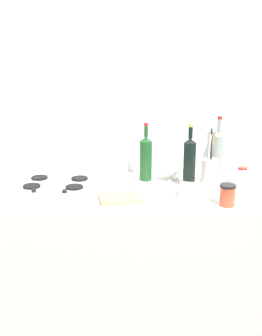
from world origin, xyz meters
The scene contains 14 objects.
ground_plane centered at (0.00, 0.00, 0.00)m, with size 6.00×6.00×0.00m, color #47423D.
counter_block centered at (0.00, 0.00, 0.45)m, with size 1.80×0.70×0.90m, color silver.
backsplash_panel centered at (0.00, 0.38, 1.14)m, with size 1.90×0.06×2.28m, color white.
stovetop_hob centered at (-0.41, 0.01, 0.91)m, with size 0.46×0.34×0.04m.
plate_stack centered at (0.62, 0.04, 0.94)m, with size 0.25×0.25×0.07m.
wine_bottle_leftmost centered at (0.31, 0.07, 1.04)m, with size 0.07×0.07×0.35m.
wine_bottle_mid_left centered at (0.49, 0.28, 1.04)m, with size 0.07×0.07×0.36m.
wine_bottle_mid_right centered at (0.07, 0.18, 1.03)m, with size 0.07×0.07×0.33m.
mixing_bowl centered at (0.22, 0.20, 0.94)m, with size 0.16×0.16×0.07m.
butter_dish centered at (0.34, -0.11, 0.93)m, with size 0.16×0.11×0.07m, color silver.
utensil_crock centered at (0.43, 0.16, 0.98)m, with size 0.09×0.09×0.31m.
condiment_jar_front centered at (0.63, 0.22, 0.94)m, with size 0.05×0.05×0.07m.
condiment_jar_rear centered at (0.48, -0.21, 0.95)m, with size 0.08×0.08×0.11m.
cutting_board centered at (-0.04, -0.16, 0.91)m, with size 0.21×0.17×0.02m, color tan.
Camera 1 is at (0.15, -2.22, 1.65)m, focal length 46.72 mm.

